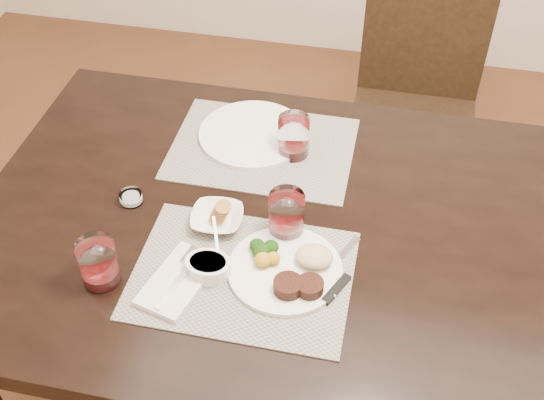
% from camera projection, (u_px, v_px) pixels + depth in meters
% --- Properties ---
extents(dining_table, '(2.00, 1.00, 0.75)m').
position_uv_depth(dining_table, '(403.00, 267.00, 1.57)').
color(dining_table, black).
rests_on(dining_table, ground).
extents(chair_far, '(0.42, 0.42, 0.90)m').
position_uv_depth(chair_far, '(416.00, 95.00, 2.34)').
color(chair_far, black).
rests_on(chair_far, ground).
extents(placemat_near, '(0.46, 0.34, 0.00)m').
position_uv_depth(placemat_near, '(243.00, 274.00, 1.44)').
color(placemat_near, gray).
rests_on(placemat_near, dining_table).
extents(placemat_far, '(0.46, 0.34, 0.00)m').
position_uv_depth(placemat_far, '(262.00, 148.00, 1.74)').
color(placemat_far, gray).
rests_on(placemat_far, dining_table).
extents(dinner_plate, '(0.24, 0.24, 0.04)m').
position_uv_depth(dinner_plate, '(290.00, 269.00, 1.43)').
color(dinner_plate, silver).
rests_on(dinner_plate, placemat_near).
extents(napkin_fork, '(0.15, 0.21, 0.02)m').
position_uv_depth(napkin_fork, '(179.00, 280.00, 1.42)').
color(napkin_fork, silver).
rests_on(napkin_fork, placemat_near).
extents(steak_knife, '(0.07, 0.20, 0.01)m').
position_uv_depth(steak_knife, '(338.00, 280.00, 1.42)').
color(steak_knife, silver).
rests_on(steak_knife, placemat_near).
extents(cracker_bowl, '(0.13, 0.13, 0.05)m').
position_uv_depth(cracker_bowl, '(217.00, 218.00, 1.54)').
color(cracker_bowl, silver).
rests_on(cracker_bowl, placemat_near).
extents(sauce_ramekin, '(0.10, 0.15, 0.08)m').
position_uv_depth(sauce_ramekin, '(208.00, 266.00, 1.43)').
color(sauce_ramekin, silver).
rests_on(sauce_ramekin, placemat_near).
extents(wine_glass_near, '(0.08, 0.08, 0.11)m').
position_uv_depth(wine_glass_near, '(286.00, 216.00, 1.49)').
color(wine_glass_near, white).
rests_on(wine_glass_near, placemat_near).
extents(far_plate, '(0.28, 0.28, 0.01)m').
position_uv_depth(far_plate, '(253.00, 134.00, 1.77)').
color(far_plate, silver).
rests_on(far_plate, placemat_far).
extents(wine_glass_far, '(0.08, 0.08, 0.11)m').
position_uv_depth(wine_glass_far, '(293.00, 138.00, 1.69)').
color(wine_glass_far, white).
rests_on(wine_glass_far, placemat_far).
extents(wine_glass_side, '(0.08, 0.08, 0.11)m').
position_uv_depth(wine_glass_side, '(99.00, 265.00, 1.40)').
color(wine_glass_side, white).
rests_on(wine_glass_side, dining_table).
extents(salt_cellar, '(0.05, 0.05, 0.02)m').
position_uv_depth(salt_cellar, '(131.00, 198.00, 1.60)').
color(salt_cellar, white).
rests_on(salt_cellar, dining_table).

